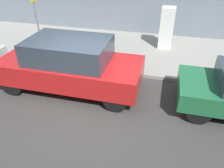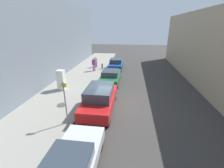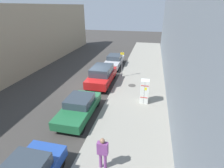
{
  "view_description": "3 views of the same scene",
  "coord_description": "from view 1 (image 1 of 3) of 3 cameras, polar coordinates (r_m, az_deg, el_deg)",
  "views": [
    {
      "loc": [
        5.07,
        2.09,
        4.15
      ],
      "look_at": [
        0.17,
        0.83,
        0.97
      ],
      "focal_mm": 35.0,
      "sensor_mm": 36.0,
      "label": 1
    },
    {
      "loc": [
        1.29,
        -10.02,
        5.62
      ],
      "look_at": [
        -0.32,
        2.43,
        0.75
      ],
      "focal_mm": 24.0,
      "sensor_mm": 36.0,
      "label": 2
    },
    {
      "loc": [
        -5.16,
        14.03,
        6.92
      ],
      "look_at": [
        -2.22,
        1.21,
        1.01
      ],
      "focal_mm": 28.0,
      "sensor_mm": 36.0,
      "label": 3
    }
  ],
  "objects": [
    {
      "name": "street_sign_post",
      "position": [
        9.24,
        -18.8,
        14.57
      ],
      "size": [
        0.36,
        0.07,
        2.65
      ],
      "color": "slate",
      "rests_on": "sidewalk_slab"
    },
    {
      "name": "sidewalk_slab",
      "position": [
        10.49,
        1.79,
        9.22
      ],
      "size": [
        4.65,
        44.0,
        0.13
      ],
      "primitive_type": "cube",
      "color": "gray",
      "rests_on": "ground"
    },
    {
      "name": "discarded_refrigerator",
      "position": [
        10.46,
        14.06,
        13.99
      ],
      "size": [
        0.62,
        0.6,
        1.84
      ],
      "color": "silver",
      "rests_on": "sidewalk_slab"
    },
    {
      "name": "parked_suv_red",
      "position": [
        7.29,
        -10.81,
        5.1
      ],
      "size": [
        1.96,
        4.64,
        1.75
      ],
      "color": "red",
      "rests_on": "ground"
    },
    {
      "name": "ground_plane",
      "position": [
        6.88,
        -6.4,
        -5.18
      ],
      "size": [
        80.0,
        80.0,
        0.0
      ],
      "primitive_type": "plane",
      "color": "#383533"
    },
    {
      "name": "manhole_cover",
      "position": [
        10.05,
        -3.46,
        8.56
      ],
      "size": [
        0.7,
        0.7,
        0.02
      ],
      "primitive_type": "cylinder",
      "color": "#47443F",
      "rests_on": "sidewalk_slab"
    }
  ]
}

